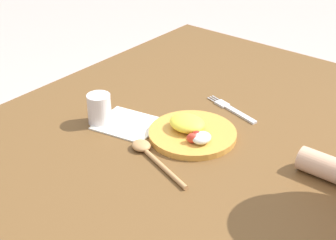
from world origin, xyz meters
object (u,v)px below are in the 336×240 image
at_px(spoon, 149,153).
at_px(plate, 192,132).
at_px(drinking_cup, 99,109).
at_px(fork, 232,110).

bearing_deg(spoon, plate, -83.76).
bearing_deg(drinking_cup, fork, -41.02).
relative_size(fork, spoon, 0.85).
distance_m(spoon, drinking_cup, 0.21).
bearing_deg(fork, spoon, 99.38).
height_order(fork, spoon, spoon).
relative_size(plate, spoon, 1.03).
xyz_separation_m(fork, spoon, (-0.31, 0.03, 0.01)).
height_order(plate, drinking_cup, drinking_cup).
height_order(plate, spoon, plate).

